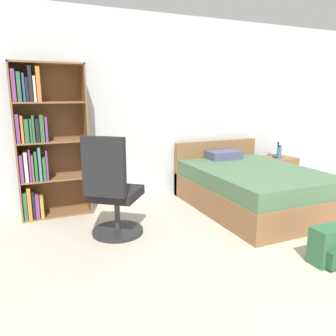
# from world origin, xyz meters

# --- Properties ---
(wall_back) EXTENTS (9.00, 0.06, 2.60)m
(wall_back) POSITION_xyz_m (0.00, 3.23, 1.30)
(wall_back) COLOR silver
(wall_back) RESTS_ON ground_plane
(bookshelf) EXTENTS (0.84, 0.33, 1.87)m
(bookshelf) POSITION_xyz_m (-1.99, 2.96, 0.94)
(bookshelf) COLOR brown
(bookshelf) RESTS_ON ground_plane
(bed) EXTENTS (1.41, 1.96, 0.81)m
(bed) POSITION_xyz_m (0.55, 2.20, 0.29)
(bed) COLOR brown
(bed) RESTS_ON ground_plane
(office_chair) EXTENTS (0.71, 0.72, 1.11)m
(office_chair) POSITION_xyz_m (-1.38, 2.00, 0.49)
(office_chair) COLOR #232326
(office_chair) RESTS_ON ground_plane
(nightstand) EXTENTS (0.45, 0.48, 0.50)m
(nightstand) POSITION_xyz_m (1.63, 2.87, 0.25)
(nightstand) COLOR brown
(nightstand) RESTS_ON ground_plane
(table_lamp) EXTENTS (0.23, 0.23, 0.47)m
(table_lamp) POSITION_xyz_m (1.59, 2.86, 0.85)
(table_lamp) COLOR #333333
(table_lamp) RESTS_ON nightstand
(water_bottle) EXTENTS (0.07, 0.07, 0.21)m
(water_bottle) POSITION_xyz_m (1.52, 2.75, 0.60)
(water_bottle) COLOR teal
(water_bottle) RESTS_ON nightstand
(backpack_green) EXTENTS (0.33, 0.25, 0.34)m
(backpack_green) POSITION_xyz_m (0.26, 0.66, 0.16)
(backpack_green) COLOR #2D603D
(backpack_green) RESTS_ON ground_plane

